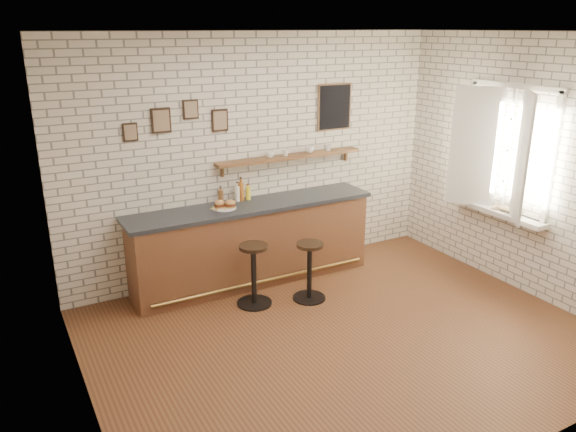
% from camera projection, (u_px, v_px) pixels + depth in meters
% --- Properties ---
extents(ground, '(5.00, 5.00, 0.00)m').
position_uv_depth(ground, '(345.00, 337.00, 5.79)').
color(ground, brown).
rests_on(ground, ground).
extents(bar_counter, '(3.10, 0.65, 1.01)m').
position_uv_depth(bar_counter, '(253.00, 243.00, 6.93)').
color(bar_counter, brown).
rests_on(bar_counter, ground).
extents(sandwich_plate, '(0.28, 0.28, 0.01)m').
position_uv_depth(sandwich_plate, '(224.00, 208.00, 6.60)').
color(sandwich_plate, white).
rests_on(sandwich_plate, bar_counter).
extents(ciabatta_sandwich, '(0.27, 0.19, 0.08)m').
position_uv_depth(ciabatta_sandwich, '(225.00, 204.00, 6.59)').
color(ciabatta_sandwich, tan).
rests_on(ciabatta_sandwich, sandwich_plate).
extents(potato_chips, '(0.26, 0.18, 0.00)m').
position_uv_depth(potato_chips, '(223.00, 208.00, 6.59)').
color(potato_chips, gold).
rests_on(potato_chips, sandwich_plate).
extents(bitters_bottle_brown, '(0.07, 0.07, 0.22)m').
position_uv_depth(bitters_bottle_brown, '(221.00, 197.00, 6.75)').
color(bitters_bottle_brown, brown).
rests_on(bitters_bottle_brown, bar_counter).
extents(bitters_bottle_white, '(0.06, 0.06, 0.24)m').
position_uv_depth(bitters_bottle_white, '(237.00, 193.00, 6.85)').
color(bitters_bottle_white, white).
rests_on(bitters_bottle_white, bar_counter).
extents(bitters_bottle_amber, '(0.07, 0.07, 0.30)m').
position_uv_depth(bitters_bottle_amber, '(241.00, 191.00, 6.86)').
color(bitters_bottle_amber, '#914C17').
rests_on(bitters_bottle_amber, bar_counter).
extents(condiment_bottle_yellow, '(0.06, 0.06, 0.20)m').
position_uv_depth(condiment_bottle_yellow, '(248.00, 193.00, 6.92)').
color(condiment_bottle_yellow, yellow).
rests_on(condiment_bottle_yellow, bar_counter).
extents(bar_stool_left, '(0.40, 0.40, 0.73)m').
position_uv_depth(bar_stool_left, '(254.00, 273.00, 6.36)').
color(bar_stool_left, black).
rests_on(bar_stool_left, ground).
extents(bar_stool_right, '(0.39, 0.39, 0.70)m').
position_uv_depth(bar_stool_right, '(309.00, 269.00, 6.49)').
color(bar_stool_right, black).
rests_on(bar_stool_right, ground).
extents(wall_shelf, '(2.00, 0.18, 0.18)m').
position_uv_depth(wall_shelf, '(290.00, 157.00, 7.08)').
color(wall_shelf, brown).
rests_on(wall_shelf, ground).
extents(shelf_cup_a, '(0.14, 0.14, 0.09)m').
position_uv_depth(shelf_cup_a, '(270.00, 154.00, 6.93)').
color(shelf_cup_a, white).
rests_on(shelf_cup_a, wall_shelf).
extents(shelf_cup_b, '(0.13, 0.13, 0.09)m').
position_uv_depth(shelf_cup_b, '(286.00, 153.00, 7.03)').
color(shelf_cup_b, white).
rests_on(shelf_cup_b, wall_shelf).
extents(shelf_cup_c, '(0.12, 0.12, 0.09)m').
position_uv_depth(shelf_cup_c, '(310.00, 150.00, 7.19)').
color(shelf_cup_c, white).
rests_on(shelf_cup_c, wall_shelf).
extents(shelf_cup_d, '(0.09, 0.09, 0.08)m').
position_uv_depth(shelf_cup_d, '(328.00, 148.00, 7.32)').
color(shelf_cup_d, white).
rests_on(shelf_cup_d, wall_shelf).
extents(back_wall_decor, '(2.96, 0.02, 0.56)m').
position_uv_depth(back_wall_decor, '(275.00, 112.00, 6.89)').
color(back_wall_decor, black).
rests_on(back_wall_decor, ground).
extents(window_sill, '(0.20, 1.35, 0.06)m').
position_uv_depth(window_sill, '(497.00, 211.00, 6.85)').
color(window_sill, white).
rests_on(window_sill, ground).
extents(casement_window, '(0.40, 1.30, 1.56)m').
position_uv_depth(casement_window, '(502.00, 151.00, 6.59)').
color(casement_window, white).
rests_on(casement_window, ground).
extents(book_lower, '(0.23, 0.25, 0.02)m').
position_uv_depth(book_lower, '(500.00, 210.00, 6.78)').
color(book_lower, tan).
rests_on(book_lower, window_sill).
extents(book_upper, '(0.17, 0.22, 0.02)m').
position_uv_depth(book_upper, '(502.00, 209.00, 6.75)').
color(book_upper, tan).
rests_on(book_upper, book_lower).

